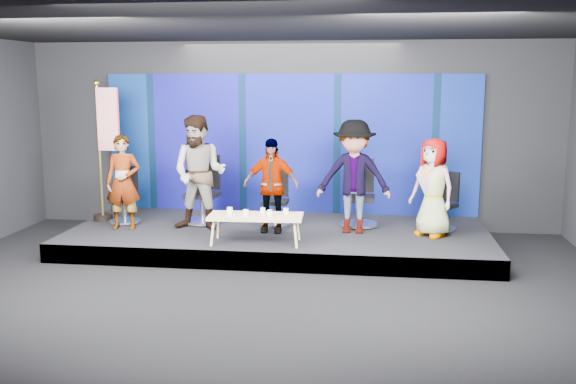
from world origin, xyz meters
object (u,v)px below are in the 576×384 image
(chair_d, at_px, (359,204))
(coffee_table, at_px, (256,217))
(chair_e, at_px, (442,211))
(chair_a, at_px, (125,204))
(panelist_c, at_px, (271,185))
(chair_b, at_px, (204,201))
(panelist_b, at_px, (200,173))
(mug_a, at_px, (230,211))
(panelist_d, at_px, (354,177))
(mug_c, at_px, (263,211))
(flag_stand, at_px, (105,147))
(panelist_a, at_px, (123,182))
(mug_d, at_px, (270,213))
(mug_b, at_px, (246,213))
(panelist_e, at_px, (433,188))
(mug_e, at_px, (286,211))
(chair_c, at_px, (276,207))

(chair_d, bearing_deg, coffee_table, -135.96)
(chair_d, relative_size, chair_e, 1.17)
(chair_a, bearing_deg, panelist_c, -13.76)
(chair_e, bearing_deg, chair_b, -139.03)
(panelist_c, relative_size, chair_e, 1.59)
(panelist_b, distance_m, mug_a, 1.12)
(panelist_d, relative_size, coffee_table, 1.27)
(chair_a, distance_m, coffee_table, 2.79)
(mug_c, height_order, flag_stand, flag_stand)
(coffee_table, bearing_deg, panelist_a, 164.57)
(chair_a, distance_m, panelist_c, 2.72)
(panelist_d, height_order, mug_d, panelist_d)
(coffee_table, relative_size, mug_c, 16.37)
(panelist_a, relative_size, panelist_d, 0.86)
(panelist_c, xyz_separation_m, mug_b, (-0.25, -0.89, -0.29))
(mug_c, bearing_deg, coffee_table, -125.31)
(chair_a, xyz_separation_m, mug_b, (2.41, -1.22, 0.17))
(panelist_a, height_order, panelist_b, panelist_b)
(panelist_b, relative_size, panelist_e, 1.21)
(panelist_c, relative_size, panelist_d, 0.84)
(chair_b, bearing_deg, mug_a, -53.92)
(mug_e, bearing_deg, chair_b, 144.34)
(chair_e, distance_m, flag_stand, 5.92)
(panelist_a, bearing_deg, mug_b, -25.31)
(panelist_e, bearing_deg, chair_a, -142.33)
(mug_a, bearing_deg, panelist_e, 14.63)
(panelist_a, xyz_separation_m, coffee_table, (2.38, -0.66, -0.39))
(flag_stand, bearing_deg, coffee_table, -15.89)
(panelist_c, relative_size, coffee_table, 1.06)
(mug_a, relative_size, mug_b, 1.07)
(chair_e, relative_size, mug_d, 10.53)
(flag_stand, bearing_deg, chair_a, -7.79)
(panelist_c, bearing_deg, chair_e, 10.20)
(mug_c, relative_size, mug_d, 0.96)
(mug_a, bearing_deg, panelist_b, 131.80)
(chair_b, relative_size, panelist_e, 0.75)
(chair_c, bearing_deg, chair_e, 0.14)
(chair_b, distance_m, panelist_e, 3.95)
(panelist_d, distance_m, mug_b, 1.94)
(panelist_b, relative_size, chair_e, 1.97)
(chair_e, xyz_separation_m, coffee_table, (-2.93, -1.29, 0.09))
(chair_e, xyz_separation_m, mug_e, (-2.48, -1.18, 0.17))
(panelist_e, distance_m, mug_c, 2.75)
(chair_c, bearing_deg, flag_stand, -178.00)
(chair_a, xyz_separation_m, chair_c, (2.66, 0.18, -0.01))
(chair_d, height_order, flag_stand, flag_stand)
(chair_e, bearing_deg, chair_d, -144.47)
(mug_c, distance_m, flag_stand, 3.29)
(chair_a, relative_size, mug_b, 10.05)
(panelist_b, xyz_separation_m, mug_d, (1.32, -0.81, -0.47))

